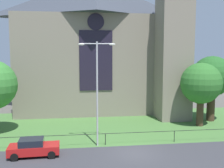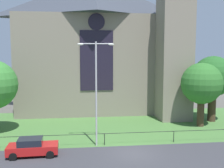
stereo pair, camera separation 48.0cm
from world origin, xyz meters
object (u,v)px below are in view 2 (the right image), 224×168
(church_building, at_px, (99,43))
(parked_car_red, at_px, (32,147))
(tree_right_far, at_px, (213,77))
(streetlamp_near, at_px, (96,82))
(tree_right_near, at_px, (202,84))

(church_building, height_order, parked_car_red, church_building)
(church_building, bearing_deg, tree_right_far, -33.95)
(church_building, height_order, tree_right_far, church_building)
(streetlamp_near, relative_size, parked_car_red, 2.28)
(tree_right_near, distance_m, streetlamp_near, 13.95)
(tree_right_far, height_order, parked_car_red, tree_right_far)
(church_building, distance_m, tree_right_near, 16.84)
(tree_right_near, height_order, streetlamp_near, streetlamp_near)
(church_building, distance_m, parked_car_red, 22.28)
(tree_right_far, xyz_separation_m, parked_car_red, (-20.83, -9.60, -4.94))
(parked_car_red, bearing_deg, tree_right_near, 19.72)
(tree_right_far, bearing_deg, tree_right_near, -138.76)
(streetlamp_near, distance_m, parked_car_red, 7.91)
(tree_right_far, distance_m, parked_car_red, 23.46)
(tree_right_far, bearing_deg, church_building, 146.05)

